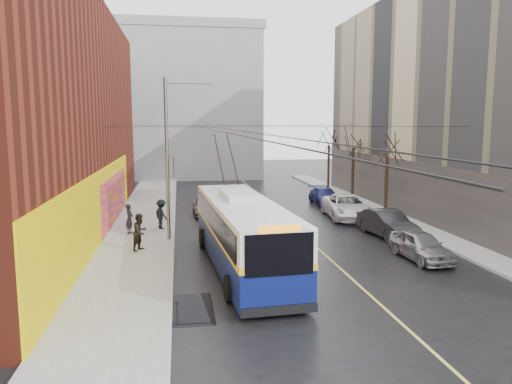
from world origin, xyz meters
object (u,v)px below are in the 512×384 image
tree_mid (354,139)px  streetlight_pole (170,155)px  following_car (205,204)px  tree_near (388,146)px  pedestrian_b (140,232)px  parked_car_b (387,224)px  pedestrian_c (161,214)px  parked_car_c (347,207)px  trolleybus (243,233)px  tree_far (329,137)px  parked_car_d (325,197)px  parked_car_a (421,246)px  pedestrian_a (130,219)px

tree_mid → streetlight_pole: bearing=-139.3°
following_car → tree_near: bearing=-10.5°
following_car → pedestrian_b: pedestrian_b is taller
streetlight_pole → tree_mid: bearing=40.7°
parked_car_b → pedestrian_c: (-13.03, 3.54, 0.28)m
parked_car_c → pedestrian_c: bearing=-164.3°
trolleybus → pedestrian_b: (-4.81, 3.47, -0.57)m
tree_far → trolleybus: 28.55m
streetlight_pole → tree_far: size_ratio=1.37×
tree_far → parked_car_b: tree_far is taller
following_car → tree_mid: bearing=19.7°
tree_far → parked_car_d: (-3.08, -9.17, -4.47)m
parked_car_a → following_car: 16.86m
tree_near → tree_far: (0.00, 14.00, 0.17)m
tree_mid → parked_car_b: size_ratio=1.41×
pedestrian_b → following_car: bearing=13.5°
parked_car_c → tree_far: bearing=83.5°
parked_car_a → pedestrian_c: size_ratio=2.28×
tree_near → pedestrian_c: (-15.79, -3.17, -3.92)m
tree_near → pedestrian_b: tree_near is taller
trolleybus → pedestrian_a: bearing=123.4°
parked_car_c → pedestrian_c: pedestrian_c is taller
parked_car_d → trolleybus: bearing=-117.2°
trolleybus → parked_car_b: bearing=24.9°
tree_mid → parked_car_c: 9.63m
parked_car_d → following_car: (-9.77, -2.64, 0.06)m
tree_near → parked_car_a: tree_near is taller
streetlight_pole → pedestrian_c: streetlight_pole is taller
tree_mid → parked_car_a: bearing=-99.7°
parked_car_a → parked_car_d: (0.12, 16.47, -0.03)m
streetlight_pole → tree_near: streetlight_pole is taller
streetlight_pole → tree_near: (15.14, 6.00, 0.13)m
pedestrian_a → following_car: bearing=-23.1°
following_car → pedestrian_a: 8.00m
parked_car_b → tree_mid: bearing=71.5°
parked_car_b → parked_car_c: size_ratio=0.81×
streetlight_pole → tree_far: streetlight_pole is taller
following_car → pedestrian_a: pedestrian_a is taller
pedestrian_a → pedestrian_b: pedestrian_b is taller
parked_car_d → parked_car_b: bearing=-87.7°
parked_car_b → pedestrian_c: 13.50m
pedestrian_c → parked_car_a: bearing=-156.4°
pedestrian_b → pedestrian_a: bearing=46.4°
pedestrian_c → tree_near: bearing=-111.1°
pedestrian_a → pedestrian_b: (0.91, -4.02, 0.07)m
parked_car_b → parked_car_d: (-0.32, 11.54, -0.10)m
tree_near → trolleybus: bearing=-135.3°
tree_near → pedestrian_b: size_ratio=3.39×
parked_car_a → pedestrian_b: (-13.48, 3.38, 0.39)m
streetlight_pole → following_car: size_ratio=2.08×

